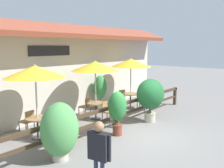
{
  "coord_description": "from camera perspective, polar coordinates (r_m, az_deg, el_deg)",
  "views": [
    {
      "loc": [
        -7.49,
        -4.81,
        3.19
      ],
      "look_at": [
        0.27,
        1.55,
        1.67
      ],
      "focal_mm": 40.0,
      "sensor_mm": 36.0,
      "label": 1
    }
  ],
  "objects": [
    {
      "name": "ground_plane",
      "position": [
        9.46,
        6.37,
        -11.15
      ],
      "size": [
        60.0,
        60.0,
        0.0
      ],
      "primitive_type": "plane",
      "color": "slate"
    },
    {
      "name": "building_facade",
      "position": [
        11.69,
        -10.6,
        3.44
      ],
      "size": [
        14.28,
        1.49,
        4.23
      ],
      "color": "#BCB7A8",
      "rests_on": "ground"
    },
    {
      "name": "patio_railing",
      "position": [
        9.83,
        1.27,
        -6.08
      ],
      "size": [
        10.4,
        0.14,
        0.95
      ],
      "color": "#3D2D1E",
      "rests_on": "ground"
    },
    {
      "name": "patio_umbrella_near",
      "position": [
        8.79,
        -17.16,
        2.72
      ],
      "size": [
        2.07,
        2.07,
        2.59
      ],
      "color": "#B7B2A8",
      "rests_on": "ground"
    },
    {
      "name": "dining_table_near",
      "position": [
        9.13,
        -16.67,
        -8.28
      ],
      "size": [
        0.83,
        0.83,
        0.75
      ],
      "color": "olive",
      "rests_on": "ground"
    },
    {
      "name": "chair_near_streetside",
      "position": [
        8.6,
        -14.0,
        -9.9
      ],
      "size": [
        0.44,
        0.44,
        0.87
      ],
      "rotation": [
        0.0,
        0.0,
        0.04
      ],
      "color": "olive",
      "rests_on": "ground"
    },
    {
      "name": "chair_near_wallside",
      "position": [
        9.76,
        -18.71,
        -7.87
      ],
      "size": [
        0.47,
        0.47,
        0.87
      ],
      "rotation": [
        0.0,
        0.0,
        3.28
      ],
      "color": "olive",
      "rests_on": "ground"
    },
    {
      "name": "patio_umbrella_middle",
      "position": [
        10.75,
        -3.82,
        4.08
      ],
      "size": [
        2.07,
        2.07,
        2.59
      ],
      "color": "#B7B2A8",
      "rests_on": "ground"
    },
    {
      "name": "dining_table_middle",
      "position": [
        11.02,
        -3.73,
        -5.03
      ],
      "size": [
        0.83,
        0.83,
        0.75
      ],
      "color": "olive",
      "rests_on": "ground"
    },
    {
      "name": "chair_middle_streetside",
      "position": [
        10.64,
        -1.12,
        -6.05
      ],
      "size": [
        0.47,
        0.47,
        0.87
      ],
      "rotation": [
        0.0,
        0.0,
        0.14
      ],
      "color": "olive",
      "rests_on": "ground"
    },
    {
      "name": "chair_middle_wallside",
      "position": [
        11.5,
        -6.01,
        -4.99
      ],
      "size": [
        0.48,
        0.48,
        0.87
      ],
      "rotation": [
        0.0,
        0.0,
        3.28
      ],
      "color": "olive",
      "rests_on": "ground"
    },
    {
      "name": "patio_umbrella_far",
      "position": [
        12.9,
        4.33,
        4.83
      ],
      "size": [
        2.07,
        2.07,
        2.59
      ],
      "color": "#B7B2A8",
      "rests_on": "ground"
    },
    {
      "name": "dining_table_far",
      "position": [
        13.13,
        4.25,
        -2.82
      ],
      "size": [
        0.83,
        0.83,
        0.75
      ],
      "color": "olive",
      "rests_on": "ground"
    },
    {
      "name": "chair_far_streetside",
      "position": [
        12.74,
        6.62,
        -3.65
      ],
      "size": [
        0.51,
        0.51,
        0.87
      ],
      "rotation": [
        0.0,
        0.0,
        0.25
      ],
      "color": "olive",
      "rests_on": "ground"
    },
    {
      "name": "chair_far_wallside",
      "position": [
        13.57,
        1.98,
        -2.84
      ],
      "size": [
        0.51,
        0.51,
        0.87
      ],
      "rotation": [
        0.0,
        0.0,
        2.9
      ],
      "color": "olive",
      "rests_on": "ground"
    },
    {
      "name": "potted_plant_corner_fern",
      "position": [
        10.62,
        8.77,
        -2.52
      ],
      "size": [
        1.25,
        1.12,
        1.84
      ],
      "color": "#B7AD99",
      "rests_on": "ground"
    },
    {
      "name": "potted_plant_tall_tropical",
      "position": [
        7.21,
        -11.87,
        -10.32
      ],
      "size": [
        1.11,
        0.99,
        1.67
      ],
      "color": "#B7AD99",
      "rests_on": "ground"
    },
    {
      "name": "potted_plant_small_flowering",
      "position": [
        8.96,
        1.25,
        -5.62
      ],
      "size": [
        0.7,
        0.63,
        1.6
      ],
      "color": "brown",
      "rests_on": "ground"
    },
    {
      "name": "potted_plant_broad_leaf",
      "position": [
        12.65,
        -2.72,
        -1.01
      ],
      "size": [
        0.7,
        0.63,
        1.74
      ],
      "color": "#B7AD99",
      "rests_on": "ground"
    },
    {
      "name": "pedestrian",
      "position": [
        5.4,
        -3.0,
        -14.55
      ],
      "size": [
        0.27,
        0.58,
        1.66
      ],
      "rotation": [
        0.0,
        0.0,
        -1.41
      ],
      "color": "#2D334C",
      "rests_on": "ground"
    }
  ]
}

